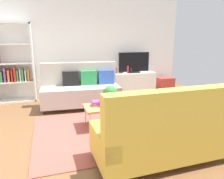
# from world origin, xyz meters

# --- Properties ---
(ground_plane) EXTENTS (7.68, 7.68, 0.00)m
(ground_plane) POSITION_xyz_m (0.00, 0.00, 0.00)
(ground_plane) COLOR brown
(wall_far) EXTENTS (6.40, 0.12, 2.90)m
(wall_far) POSITION_xyz_m (0.00, 2.80, 1.45)
(wall_far) COLOR white
(wall_far) RESTS_ON ground_plane
(area_rug) EXTENTS (2.90, 2.20, 0.01)m
(area_rug) POSITION_xyz_m (0.10, -0.12, 0.01)
(area_rug) COLOR #9E4C42
(area_rug) RESTS_ON ground_plane
(couch_beige) EXTENTS (1.96, 0.97, 1.10)m
(couch_beige) POSITION_xyz_m (-0.23, 1.50, 0.45)
(couch_beige) COLOR #B2ADA3
(couch_beige) RESTS_ON ground_plane
(couch_green) EXTENTS (1.91, 0.86, 1.10)m
(couch_green) POSITION_xyz_m (0.44, -1.34, 0.44)
(couch_green) COLOR gold
(couch_green) RESTS_ON ground_plane
(coffee_table) EXTENTS (1.10, 0.56, 0.42)m
(coffee_table) POSITION_xyz_m (0.15, 0.08, 0.39)
(coffee_table) COLOR #B7844C
(coffee_table) RESTS_ON ground_plane
(tv_console) EXTENTS (1.40, 0.44, 0.64)m
(tv_console) POSITION_xyz_m (1.60, 2.46, 0.32)
(tv_console) COLOR silver
(tv_console) RESTS_ON ground_plane
(tv) EXTENTS (1.00, 0.20, 0.64)m
(tv) POSITION_xyz_m (1.60, 2.44, 0.95)
(tv) COLOR black
(tv) RESTS_ON tv_console
(bookshelf) EXTENTS (1.10, 0.36, 2.10)m
(bookshelf) POSITION_xyz_m (-1.94, 2.48, 0.98)
(bookshelf) COLOR white
(bookshelf) RESTS_ON ground_plane
(storage_trunk) EXTENTS (0.52, 0.40, 0.44)m
(storage_trunk) POSITION_xyz_m (2.70, 2.36, 0.22)
(storage_trunk) COLOR #B2382D
(storage_trunk) RESTS_ON ground_plane
(potted_plant) EXTENTS (0.28, 0.28, 0.39)m
(potted_plant) POSITION_xyz_m (0.10, 0.07, 0.65)
(potted_plant) COLOR brown
(potted_plant) RESTS_ON coffee_table
(table_book_0) EXTENTS (0.24, 0.18, 0.02)m
(table_book_0) POSITION_xyz_m (-0.12, 0.15, 0.43)
(table_book_0) COLOR gold
(table_book_0) RESTS_ON coffee_table
(table_book_1) EXTENTS (0.25, 0.19, 0.03)m
(table_book_1) POSITION_xyz_m (-0.12, 0.15, 0.46)
(table_book_1) COLOR purple
(table_book_1) RESTS_ON table_book_0
(table_book_2) EXTENTS (0.25, 0.20, 0.04)m
(table_book_2) POSITION_xyz_m (-0.12, 0.15, 0.49)
(table_book_2) COLOR purple
(table_book_2) RESTS_ON table_book_1
(vase_0) EXTENTS (0.11, 0.11, 0.17)m
(vase_0) POSITION_xyz_m (1.02, 2.51, 0.73)
(vase_0) COLOR #B24C4C
(vase_0) RESTS_ON tv_console
(vase_1) EXTENTS (0.13, 0.13, 0.20)m
(vase_1) POSITION_xyz_m (1.19, 2.51, 0.74)
(vase_1) COLOR #B24C4C
(vase_1) RESTS_ON tv_console
(bottle_0) EXTENTS (0.06, 0.06, 0.23)m
(bottle_0) POSITION_xyz_m (1.39, 2.42, 0.76)
(bottle_0) COLOR red
(bottle_0) RESTS_ON tv_console
(bottle_1) EXTENTS (0.06, 0.06, 0.17)m
(bottle_1) POSITION_xyz_m (1.49, 2.42, 0.73)
(bottle_1) COLOR #262626
(bottle_1) RESTS_ON tv_console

